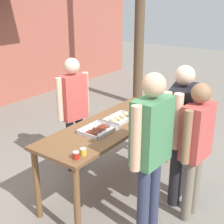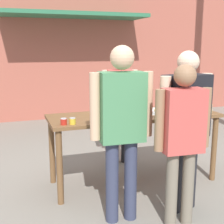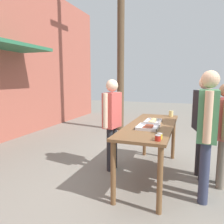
# 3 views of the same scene
# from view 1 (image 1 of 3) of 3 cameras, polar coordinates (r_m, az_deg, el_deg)

# --- Properties ---
(ground_plane) EXTENTS (24.00, 24.00, 0.00)m
(ground_plane) POSITION_cam_1_polar(r_m,az_deg,el_deg) (4.30, 0.00, -13.18)
(ground_plane) COLOR gray
(serving_table) EXTENTS (2.14, 0.72, 0.90)m
(serving_table) POSITION_cam_1_polar(r_m,az_deg,el_deg) (3.93, 0.00, -3.64)
(serving_table) COLOR brown
(serving_table) RESTS_ON ground
(food_tray_sausages) EXTENTS (0.40, 0.32, 0.04)m
(food_tray_sausages) POSITION_cam_1_polar(r_m,az_deg,el_deg) (3.65, -2.69, -3.37)
(food_tray_sausages) COLOR silver
(food_tray_sausages) RESTS_ON serving_table
(food_tray_buns) EXTENTS (0.42, 0.26, 0.06)m
(food_tray_buns) POSITION_cam_1_polar(r_m,az_deg,el_deg) (3.99, 1.38, -1.11)
(food_tray_buns) COLOR silver
(food_tray_buns) RESTS_ON serving_table
(condiment_jar_mustard) EXTENTS (0.07, 0.07, 0.07)m
(condiment_jar_mustard) POSITION_cam_1_polar(r_m,az_deg,el_deg) (3.07, -6.60, -7.85)
(condiment_jar_mustard) COLOR #B22319
(condiment_jar_mustard) RESTS_ON serving_table
(condiment_jar_ketchup) EXTENTS (0.07, 0.07, 0.07)m
(condiment_jar_ketchup) POSITION_cam_1_polar(r_m,az_deg,el_deg) (3.13, -5.31, -7.24)
(condiment_jar_ketchup) COLOR gold
(condiment_jar_ketchup) RESTS_ON serving_table
(beer_cup) EXTENTS (0.09, 0.09, 0.11)m
(beer_cup) POSITION_cam_1_polar(r_m,az_deg,el_deg) (4.49, 9.46, 1.57)
(beer_cup) COLOR #DBC67A
(beer_cup) RESTS_ON serving_table
(person_server_behind_table) EXTENTS (0.52, 0.26, 1.63)m
(person_server_behind_table) POSITION_cam_1_polar(r_m,az_deg,el_deg) (4.32, -7.06, 1.34)
(person_server_behind_table) COLOR #232328
(person_server_behind_table) RESTS_ON ground
(person_customer_holding_hotdog) EXTENTS (0.62, 0.26, 1.74)m
(person_customer_holding_hotdog) POSITION_cam_1_polar(r_m,az_deg,el_deg) (3.06, 7.16, -5.75)
(person_customer_holding_hotdog) COLOR #333851
(person_customer_holding_hotdog) RESTS_ON ground
(person_customer_with_cup) EXTENTS (0.67, 0.37, 1.69)m
(person_customer_with_cup) POSITION_cam_1_polar(r_m,az_deg,el_deg) (3.66, 12.49, -2.39)
(person_customer_with_cup) COLOR #232328
(person_customer_with_cup) RESTS_ON ground
(person_customer_waiting_in_line) EXTENTS (0.56, 0.24, 1.58)m
(person_customer_waiting_in_line) POSITION_cam_1_polar(r_m,az_deg,el_deg) (3.42, 15.15, -5.21)
(person_customer_waiting_in_line) COLOR #756B5B
(person_customer_waiting_in_line) RESTS_ON ground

